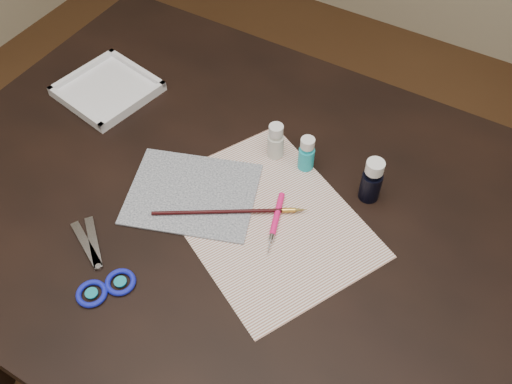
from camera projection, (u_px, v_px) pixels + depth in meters
The scene contains 11 objects.
ground at pixel (256, 370), 1.63m from camera, with size 3.50×3.50×0.02m, color #422614.
table at pixel (256, 306), 1.33m from camera, with size 1.30×0.90×0.75m, color black.
paper at pixel (267, 218), 1.03m from camera, with size 0.38×0.29×0.00m, color white.
canvas at pixel (192, 194), 1.06m from camera, with size 0.23×0.19×0.00m, color black.
paint_bottle_white at pixel (276, 141), 1.10m from camera, with size 0.03×0.03×0.08m, color silver.
paint_bottle_cyan at pixel (307, 154), 1.08m from camera, with size 0.03×0.03×0.08m, color #1EB3C5.
paint_bottle_navy at pixel (372, 180), 1.02m from camera, with size 0.04×0.04×0.09m, color black.
paintbrush at pixel (230, 211), 1.03m from camera, with size 0.28×0.01×0.01m, color black, non-canonical shape.
craft_knife at pixel (275, 224), 1.01m from camera, with size 0.14×0.01×0.01m, color #F3156E, non-canonical shape.
scissors at pixel (91, 260), 0.97m from camera, with size 0.20×0.10×0.01m, color silver, non-canonical shape.
palette_tray at pixel (107, 89), 1.23m from camera, with size 0.18×0.18×0.02m, color white.
Camera 1 is at (0.32, -0.54, 1.58)m, focal length 40.00 mm.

